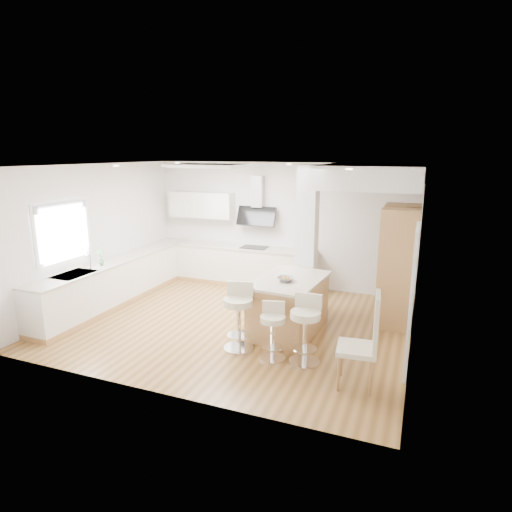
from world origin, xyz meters
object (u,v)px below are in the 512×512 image
at_px(peninsula, 289,305).
at_px(bar_stool_c, 306,326).
at_px(bar_stool_a, 239,313).
at_px(dining_chair, 366,338).
at_px(bar_stool_b, 273,328).

xyz_separation_m(peninsula, bar_stool_c, (0.56, -0.99, 0.10)).
bearing_deg(peninsula, bar_stool_c, -55.76).
relative_size(bar_stool_a, dining_chair, 0.82).
xyz_separation_m(bar_stool_a, dining_chair, (1.99, -0.43, 0.10)).
distance_m(bar_stool_a, dining_chair, 2.04).
height_order(peninsula, dining_chair, dining_chair).
distance_m(peninsula, bar_stool_c, 1.14).
relative_size(bar_stool_a, bar_stool_b, 1.22).
bearing_deg(dining_chair, bar_stool_c, 151.88).
relative_size(peninsula, bar_stool_a, 1.55).
bearing_deg(peninsula, dining_chair, -38.14).
xyz_separation_m(peninsula, bar_stool_a, (-0.53, -0.92, 0.12)).
bearing_deg(bar_stool_b, peninsula, 79.07).
distance_m(bar_stool_a, bar_stool_b, 0.63).
xyz_separation_m(bar_stool_b, dining_chair, (1.38, -0.31, 0.20)).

